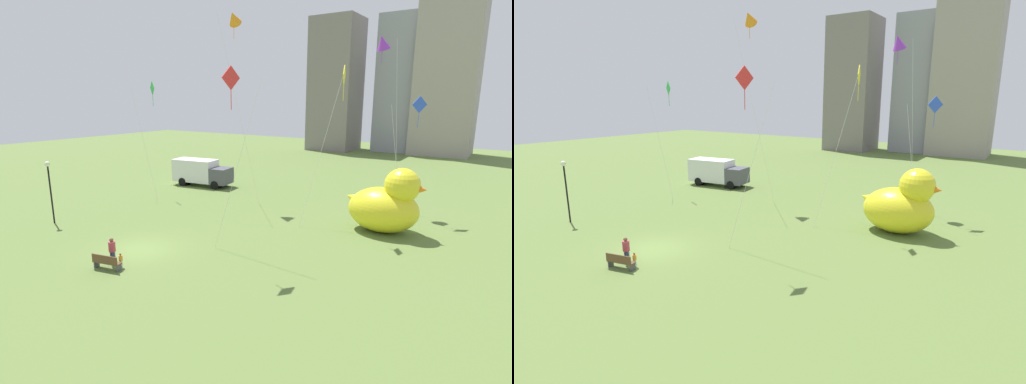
% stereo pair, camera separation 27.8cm
% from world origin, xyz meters
% --- Properties ---
extents(ground_plane, '(140.00, 140.00, 0.00)m').
position_xyz_m(ground_plane, '(0.00, 0.00, 0.00)').
color(ground_plane, '#5D7538').
extents(park_bench, '(1.76, 0.82, 0.90)m').
position_xyz_m(park_bench, '(0.75, -3.01, 0.48)').
color(park_bench, brown).
rests_on(park_bench, ground).
extents(person_adult, '(0.40, 0.40, 1.62)m').
position_xyz_m(person_adult, '(0.42, -2.32, 0.89)').
color(person_adult, '#38476B').
rests_on(person_adult, ground).
extents(person_child, '(0.21, 0.21, 0.87)m').
position_xyz_m(person_child, '(1.20, -2.37, 0.48)').
color(person_child, silver).
rests_on(person_child, ground).
extents(giant_inflatable_duck, '(5.73, 3.67, 4.75)m').
position_xyz_m(giant_inflatable_duck, '(11.83, 12.19, 2.02)').
color(giant_inflatable_duck, yellow).
rests_on(giant_inflatable_duck, ground).
extents(lamppost, '(0.40, 0.40, 4.81)m').
position_xyz_m(lamppost, '(-9.98, 0.11, 3.40)').
color(lamppost, black).
rests_on(lamppost, ground).
extents(box_truck, '(6.82, 3.24, 2.85)m').
position_xyz_m(box_truck, '(-9.48, 16.64, 1.46)').
color(box_truck, white).
rests_on(box_truck, ground).
extents(city_skyline, '(26.61, 11.75, 36.01)m').
position_xyz_m(city_skyline, '(1.78, 57.21, 14.67)').
color(city_skyline, gray).
rests_on(city_skyline, ground).
extents(kite_yellow, '(2.76, 3.68, 11.56)m').
position_xyz_m(kite_yellow, '(8.64, 10.81, 10.43)').
color(kite_yellow, silver).
rests_on(kite_yellow, ground).
extents(kite_purple, '(2.52, 3.38, 14.53)m').
position_xyz_m(kite_purple, '(8.82, 18.69, 13.78)').
color(kite_purple, silver).
rests_on(kite_purple, ground).
extents(kite_orange, '(3.24, 3.39, 16.85)m').
position_xyz_m(kite_orange, '(-2.55, 13.64, 16.03)').
color(kite_orange, silver).
rests_on(kite_orange, ground).
extents(kite_green, '(2.80, 1.74, 10.99)m').
position_xyz_m(kite_green, '(-10.65, 11.28, 9.91)').
color(kite_green, silver).
rests_on(kite_green, ground).
extents(kite_blue, '(2.63, 2.65, 9.56)m').
position_xyz_m(kite_blue, '(12.38, 17.01, 8.57)').
color(kite_blue, silver).
rests_on(kite_blue, ground).
extents(kite_red, '(2.71, 2.64, 11.11)m').
position_xyz_m(kite_red, '(5.66, 2.33, 10.02)').
color(kite_red, silver).
rests_on(kite_red, ground).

